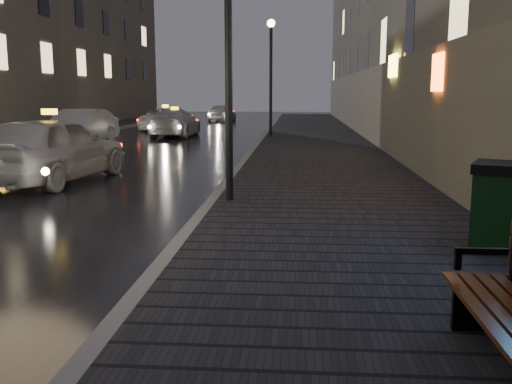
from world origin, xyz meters
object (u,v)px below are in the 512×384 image
at_px(taxi_mid, 175,123).
at_px(taxi_far, 166,119).
at_px(lamp_far, 271,63).
at_px(car_far, 222,113).
at_px(taxi_near, 52,149).
at_px(car_left_mid, 79,128).
at_px(lamp_near, 228,19).
at_px(trash_bin, 502,206).

bearing_deg(taxi_mid, taxi_far, -70.58).
xyz_separation_m(lamp_far, car_far, (-4.40, 15.71, -2.83)).
xyz_separation_m(taxi_near, car_left_mid, (-3.01, 9.50, -0.08)).
height_order(taxi_near, taxi_mid, taxi_near).
bearing_deg(car_left_mid, car_far, 85.96).
xyz_separation_m(taxi_far, car_far, (1.97, 9.64, -0.01)).
relative_size(car_left_mid, car_far, 1.17).
xyz_separation_m(lamp_near, lamp_far, (0.00, 16.00, 0.00)).
bearing_deg(lamp_far, lamp_near, -90.00).
height_order(trash_bin, taxi_far, taxi_far).
relative_size(trash_bin, car_left_mid, 0.25).
relative_size(lamp_far, trash_bin, 4.62).
xyz_separation_m(lamp_far, car_left_mid, (-7.70, -3.72, -2.75)).
distance_m(lamp_far, taxi_mid, 5.71).
xyz_separation_m(trash_bin, taxi_mid, (-8.75, 20.50, -0.07)).
relative_size(lamp_far, taxi_mid, 1.15).
relative_size(trash_bin, taxi_far, 0.24).
bearing_deg(car_left_mid, trash_bin, -47.43).
distance_m(taxi_near, taxi_far, 19.37).
bearing_deg(taxi_far, trash_bin, -62.87).
xyz_separation_m(lamp_far, taxi_far, (-6.38, 6.07, -2.82)).
bearing_deg(taxi_near, lamp_near, 157.44).
relative_size(car_left_mid, taxi_far, 0.94).
xyz_separation_m(trash_bin, car_far, (-8.35, 34.91, -0.08)).
height_order(lamp_near, car_far, lamp_near).
distance_m(lamp_far, trash_bin, 19.80).
distance_m(lamp_near, lamp_far, 16.00).
height_order(lamp_far, car_far, lamp_far).
distance_m(taxi_near, car_left_mid, 9.97).
xyz_separation_m(lamp_near, taxi_near, (-4.70, 2.77, -2.66)).
distance_m(lamp_far, taxi_far, 9.24).
height_order(lamp_far, taxi_near, lamp_far).
bearing_deg(lamp_near, lamp_far, 90.00).
height_order(lamp_near, taxi_near, lamp_near).
height_order(lamp_near, lamp_far, same).
bearing_deg(taxi_mid, lamp_near, 106.63).
relative_size(lamp_near, car_left_mid, 1.17).
relative_size(lamp_near, trash_bin, 4.62).
bearing_deg(lamp_near, taxi_mid, 105.51).
bearing_deg(lamp_near, car_far, 97.91).
height_order(trash_bin, taxi_near, taxi_near).
bearing_deg(lamp_far, taxi_near, -109.54).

